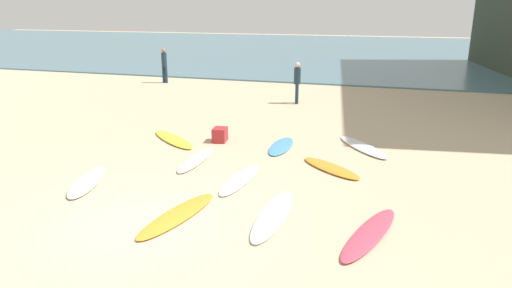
# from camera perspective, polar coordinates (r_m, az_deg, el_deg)

# --- Properties ---
(ground_plane) EXTENTS (120.00, 120.00, 0.00)m
(ground_plane) POSITION_cam_1_polar(r_m,az_deg,el_deg) (9.21, -14.60, -9.58)
(ground_plane) COLOR #C6B28E
(ocean_water) EXTENTS (120.00, 40.00, 0.08)m
(ocean_water) POSITION_cam_1_polar(r_m,az_deg,el_deg) (44.44, 11.53, 11.30)
(ocean_water) COLOR slate
(ocean_water) RESTS_ON ground_plane
(surfboard_0) EXTENTS (1.88, 1.70, 0.08)m
(surfboard_0) POSITION_cam_1_polar(r_m,az_deg,el_deg) (11.89, 9.23, -2.93)
(surfboard_0) COLOR orange
(surfboard_0) RESTS_ON ground_plane
(surfboard_1) EXTENTS (0.59, 2.21, 0.07)m
(surfboard_1) POSITION_cam_1_polar(r_m,az_deg,el_deg) (11.01, -2.00, -4.38)
(surfboard_1) COLOR white
(surfboard_1) RESTS_ON ground_plane
(surfboard_2) EXTENTS (1.24, 2.22, 0.08)m
(surfboard_2) POSITION_cam_1_polar(r_m,az_deg,el_deg) (11.57, -20.11, -4.33)
(surfboard_2) COLOR silver
(surfboard_2) RESTS_ON ground_plane
(surfboard_3) EXTENTS (0.59, 2.25, 0.08)m
(surfboard_3) POSITION_cam_1_polar(r_m,az_deg,el_deg) (12.48, -7.42, -1.90)
(surfboard_3) COLOR #F1E1CE
(surfboard_3) RESTS_ON ground_plane
(surfboard_4) EXTENTS (1.13, 2.47, 0.08)m
(surfboard_4) POSITION_cam_1_polar(r_m,az_deg,el_deg) (8.76, 13.88, -10.67)
(surfboard_4) COLOR #DE445B
(surfboard_4) RESTS_ON ground_plane
(surfboard_5) EXTENTS (0.56, 2.51, 0.07)m
(surfboard_5) POSITION_cam_1_polar(r_m,az_deg,el_deg) (9.23, 2.16, -8.71)
(surfboard_5) COLOR white
(surfboard_5) RESTS_ON ground_plane
(surfboard_6) EXTENTS (2.27, 2.01, 0.09)m
(surfboard_6) POSITION_cam_1_polar(r_m,az_deg,el_deg) (14.47, -10.20, 0.60)
(surfboard_6) COLOR yellow
(surfboard_6) RESTS_ON ground_plane
(surfboard_7) EXTENTS (0.62, 1.92, 0.07)m
(surfboard_7) POSITION_cam_1_polar(r_m,az_deg,el_deg) (13.59, 3.12, -0.26)
(surfboard_7) COLOR #489AE3
(surfboard_7) RESTS_ON ground_plane
(surfboard_8) EXTENTS (0.97, 2.44, 0.07)m
(surfboard_8) POSITION_cam_1_polar(r_m,az_deg,el_deg) (9.34, -9.65, -8.63)
(surfboard_8) COLOR orange
(surfboard_8) RESTS_ON ground_plane
(surfboard_9) EXTENTS (1.86, 2.27, 0.09)m
(surfboard_9) POSITION_cam_1_polar(r_m,az_deg,el_deg) (13.81, 13.06, -0.34)
(surfboard_9) COLOR white
(surfboard_9) RESTS_ON ground_plane
(beachgoer_near) EXTENTS (0.33, 0.34, 1.74)m
(beachgoer_near) POSITION_cam_1_polar(r_m,az_deg,el_deg) (19.65, 5.11, 7.81)
(beachgoer_near) COLOR #1E3342
(beachgoer_near) RESTS_ON ground_plane
(beachgoer_mid) EXTENTS (0.35, 0.35, 1.83)m
(beachgoer_mid) POSITION_cam_1_polar(r_m,az_deg,el_deg) (25.48, -11.27, 9.73)
(beachgoer_mid) COLOR #1E3342
(beachgoer_mid) RESTS_ON ground_plane
(beach_cooler) EXTENTS (0.46, 0.56, 0.42)m
(beach_cooler) POSITION_cam_1_polar(r_m,az_deg,el_deg) (14.14, -4.48, 1.15)
(beach_cooler) COLOR #B2282D
(beach_cooler) RESTS_ON ground_plane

